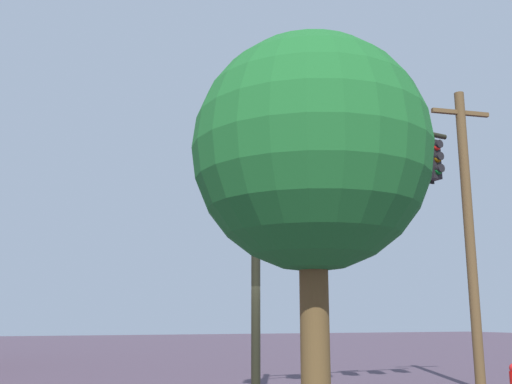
% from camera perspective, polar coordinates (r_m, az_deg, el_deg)
% --- Properties ---
extents(signal_pole_assembly, '(6.79, 1.31, 7.49)m').
position_cam_1_polar(signal_pole_assembly, '(14.84, 7.45, 2.74)').
color(signal_pole_assembly, black).
rests_on(signal_pole_assembly, ground_plane).
extents(utility_pole, '(1.80, 0.41, 8.21)m').
position_cam_1_polar(utility_pole, '(17.51, 19.64, -3.30)').
color(utility_pole, brown).
rests_on(utility_pole, ground_plane).
extents(tree_near, '(2.88, 2.88, 5.22)m').
position_cam_1_polar(tree_near, '(7.25, 5.29, 3.58)').
color(tree_near, brown).
rests_on(tree_near, ground_plane).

